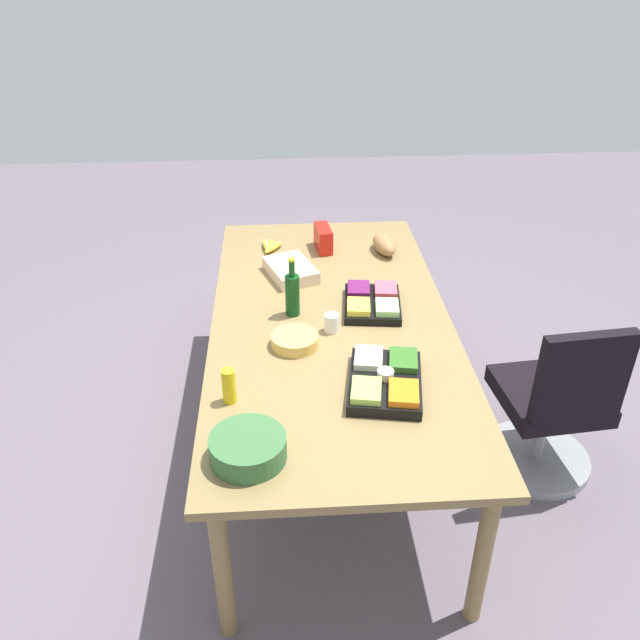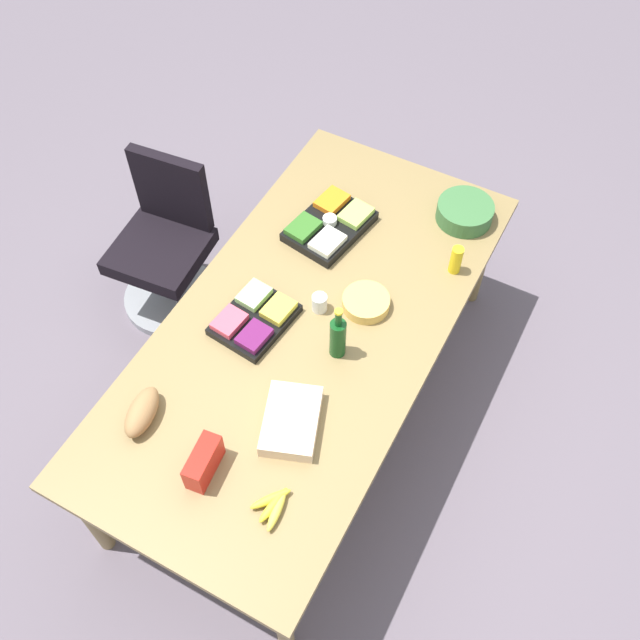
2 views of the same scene
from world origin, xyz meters
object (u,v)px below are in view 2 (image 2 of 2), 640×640
Objects in this scene: bread_loaf at (142,412)px; fruit_platter at (254,318)px; veggie_tray at (330,225)px; office_chair at (167,253)px; wine_bottle at (338,337)px; paper_cup at (320,303)px; chip_bowl at (366,302)px; conference_table at (308,332)px; salad_bowl at (465,212)px; chip_bag_red at (204,462)px; banana_bunch at (274,505)px; mustard_bottle at (456,260)px; sheet_cake at (291,421)px.

bread_loaf reaches higher than fruit_platter.
office_chair is at bearing -73.78° from veggie_tray.
fruit_platter is at bearing -84.90° from wine_bottle.
paper_cup is (-0.21, 0.22, 0.01)m from fruit_platter.
conference_table is at bearing -41.02° from chip_bowl.
office_chair is 1.66m from salad_bowl.
chip_bag_red is (1.11, 1.06, 0.48)m from office_chair.
chip_bowl is (-0.22, 0.19, 0.09)m from conference_table.
bread_loaf is 0.92m from paper_cup.
paper_cup is (-0.91, 0.02, -0.02)m from chip_bag_red.
fruit_platter reaches higher than chip_bowl.
chip_bowl is (0.08, 1.26, 0.43)m from office_chair.
chip_bowl is at bearing 168.78° from chip_bag_red.
banana_bunch is at bearing 8.60° from wine_bottle.
bread_loaf is at bearing 34.15° from office_chair.
wine_bottle is 1.57× the size of banana_bunch.
office_chair is 2.42× the size of fruit_platter.
wine_bottle is at bearing -171.40° from banana_bunch.
bread_loaf reaches higher than conference_table.
veggie_tray is 1.64× the size of salad_bowl.
bread_loaf is at bearing -24.11° from paper_cup.
conference_table is 0.27m from wine_bottle.
chip_bag_red is 1.30× the size of mustard_bottle.
paper_cup is at bearing 155.89° from bread_loaf.
bread_loaf reaches higher than veggie_tray.
sheet_cake is at bearing -7.75° from salad_bowl.
fruit_platter is 1.98× the size of banana_bunch.
bread_loaf is 0.85× the size of salad_bowl.
conference_table is at bearing -4.20° from paper_cup.
office_chair is 1.19m from paper_cup.
chip_bag_red is 1.80m from salad_bowl.
fruit_platter reaches higher than banana_bunch.
wine_bottle is (0.37, 1.26, 0.52)m from office_chair.
mustard_bottle is (-0.68, 0.28, -0.04)m from wine_bottle.
chip_bowl is at bearing 47.14° from veggie_tray.
chip_bag_red is (0.81, -0.02, 0.13)m from conference_table.
mustard_bottle is at bearing 142.54° from conference_table.
conference_table is at bearing -21.96° from salad_bowl.
conference_table is 0.78m from mustard_bottle.
chip_bag_red is at bearing -15.36° from wine_bottle.
office_chair is 1.64m from mustard_bottle.
chip_bag_red is 0.91m from paper_cup.
fruit_platter is 1.21m from salad_bowl.
veggie_tray is 0.65m from mustard_bottle.
veggie_tray is at bearing -160.46° from sheet_cake.
office_chair is 1.03m from veggie_tray.
veggie_tray reaches higher than sheet_cake.
wine_bottle is at bearing -10.77° from salad_bowl.
wine_bottle is 2.00× the size of mustard_bottle.
office_chair reaches higher than bread_loaf.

